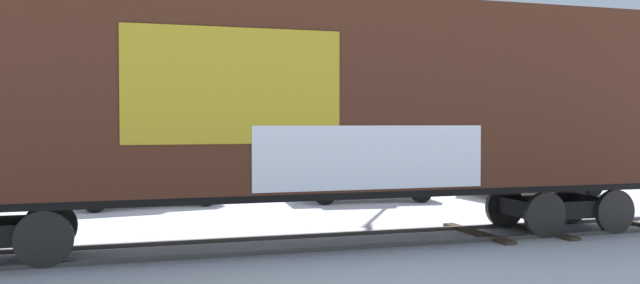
# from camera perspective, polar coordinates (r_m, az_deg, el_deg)

# --- Properties ---
(ground_plane) EXTENTS (260.00, 260.00, 0.00)m
(ground_plane) POSITION_cam_1_polar(r_m,az_deg,el_deg) (13.00, -1.30, -8.61)
(ground_plane) COLOR silver
(track) EXTENTS (60.01, 4.05, 0.08)m
(track) POSITION_cam_1_polar(r_m,az_deg,el_deg) (13.08, 0.12, -8.37)
(track) COLOR #4C4742
(track) RESTS_ON ground_plane
(freight_car) EXTENTS (16.30, 3.48, 4.77)m
(freight_car) POSITION_cam_1_polar(r_m,az_deg,el_deg) (12.83, -0.71, 3.57)
(freight_car) COLOR #472316
(freight_car) RESTS_ON ground_plane
(flagpole) EXTENTS (0.52, 1.33, 10.03)m
(flagpole) POSITION_cam_1_polar(r_m,az_deg,el_deg) (23.60, 7.36, 11.01)
(flagpole) COLOR silver
(flagpole) RESTS_ON ground_plane
(hillside) EXTENTS (146.70, 42.39, 14.24)m
(hillside) POSITION_cam_1_polar(r_m,az_deg,el_deg) (85.96, -13.22, 3.22)
(hillside) COLOR slate
(hillside) RESTS_ON ground_plane
(parked_car_white) EXTENTS (4.58, 2.58, 1.79)m
(parked_car_white) POSITION_cam_1_polar(r_m,az_deg,el_deg) (19.44, -14.60, -2.58)
(parked_car_white) COLOR silver
(parked_car_white) RESTS_ON ground_plane
(parked_car_silver) EXTENTS (4.31, 2.13, 1.59)m
(parked_car_silver) POSITION_cam_1_polar(r_m,az_deg,el_deg) (20.20, 3.75, -2.65)
(parked_car_silver) COLOR #B7BABF
(parked_car_silver) RESTS_ON ground_plane
(parked_car_tan) EXTENTS (4.78, 2.32, 1.80)m
(parked_car_tan) POSITION_cam_1_polar(r_m,az_deg,el_deg) (22.59, 17.43, -2.03)
(parked_car_tan) COLOR #9E8966
(parked_car_tan) RESTS_ON ground_plane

